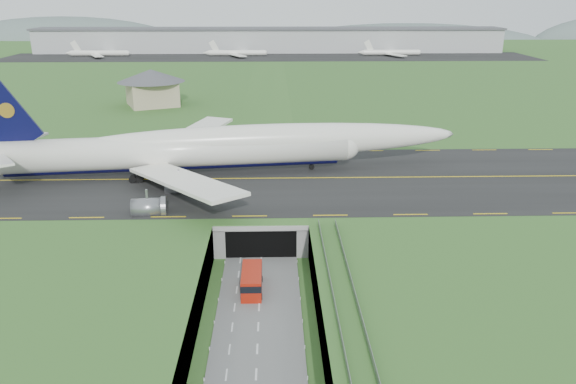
{
  "coord_description": "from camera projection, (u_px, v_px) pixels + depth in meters",
  "views": [
    {
      "loc": [
        2.34,
        -78.04,
        42.47
      ],
      "look_at": [
        4.84,
        20.0,
        7.69
      ],
      "focal_mm": 35.0,
      "sensor_mm": 36.0,
      "label": 1
    }
  ],
  "objects": [
    {
      "name": "tunnel_portal",
      "position": [
        262.0,
        221.0,
        102.29
      ],
      "size": [
        17.0,
        22.3,
        6.0
      ],
      "color": "gray",
      "rests_on": "ground"
    },
    {
      "name": "ground",
      "position": [
        260.0,
        281.0,
        87.66
      ],
      "size": [
        900.0,
        900.0,
        0.0
      ],
      "primitive_type": "plane",
      "color": "#2F5923",
      "rests_on": "ground"
    },
    {
      "name": "airfield_deck",
      "position": [
        260.0,
        264.0,
        86.66
      ],
      "size": [
        800.0,
        800.0,
        6.0
      ],
      "primitive_type": "cube",
      "color": "gray",
      "rests_on": "ground"
    },
    {
      "name": "guideway",
      "position": [
        347.0,
        317.0,
        68.14
      ],
      "size": [
        3.0,
        53.0,
        7.05
      ],
      "color": "#A8A8A3",
      "rests_on": "ground"
    },
    {
      "name": "trench_road",
      "position": [
        259.0,
        306.0,
        80.56
      ],
      "size": [
        12.0,
        75.0,
        0.2
      ],
      "primitive_type": "cube",
      "color": "slate",
      "rests_on": "ground"
    },
    {
      "name": "service_building",
      "position": [
        152.0,
        84.0,
        190.69
      ],
      "size": [
        29.53,
        29.53,
        12.33
      ],
      "rotation": [
        0.0,
        0.0,
        0.39
      ],
      "color": "tan",
      "rests_on": "ground"
    },
    {
      "name": "taxiway",
      "position": [
        263.0,
        179.0,
        116.72
      ],
      "size": [
        800.0,
        44.0,
        0.18
      ],
      "primitive_type": "cube",
      "color": "black",
      "rests_on": "airfield_deck"
    },
    {
      "name": "jumbo_jet",
      "position": [
        212.0,
        148.0,
        117.68
      ],
      "size": [
        103.71,
        64.66,
        21.54
      ],
      "rotation": [
        0.0,
        0.0,
        0.12
      ],
      "color": "white",
      "rests_on": "ground"
    },
    {
      "name": "shuttle_tram",
      "position": [
        252.0,
        280.0,
        84.16
      ],
      "size": [
        3.19,
        8.13,
        3.3
      ],
      "rotation": [
        0.0,
        0.0,
        0.01
      ],
      "color": "#A81B0B",
      "rests_on": "ground"
    },
    {
      "name": "cargo_terminal",
      "position": [
        269.0,
        40.0,
        365.1
      ],
      "size": [
        320.0,
        67.0,
        15.6
      ],
      "color": "#B2B2B2",
      "rests_on": "ground"
    },
    {
      "name": "distant_hills",
      "position": [
        343.0,
        49.0,
        495.69
      ],
      "size": [
        700.0,
        91.0,
        60.0
      ],
      "color": "slate",
      "rests_on": "ground"
    }
  ]
}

